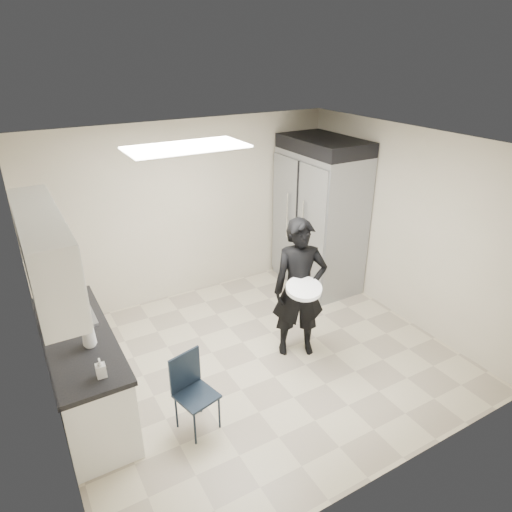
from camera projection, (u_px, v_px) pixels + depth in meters
floor at (258, 359)px, 5.59m from camera, size 4.50×4.50×0.00m
ceiling at (258, 145)px, 4.50m from camera, size 4.50×4.50×0.00m
back_wall at (189, 211)px, 6.62m from camera, size 4.50×0.00×4.50m
left_wall at (38, 319)px, 4.03m from camera, size 0.00×4.00×4.00m
right_wall at (404, 227)px, 6.06m from camera, size 0.00×4.00×4.00m
ceiling_panel at (186, 147)px, 4.55m from camera, size 1.20×0.60×0.02m
lower_counter at (84, 373)px, 4.69m from camera, size 0.60×1.90×0.86m
countertop at (77, 336)px, 4.50m from camera, size 0.64×1.95×0.05m
sink at (75, 325)px, 4.71m from camera, size 0.42×0.40×0.14m
faucet at (51, 318)px, 4.55m from camera, size 0.02×0.02×0.24m
upper_cabinets at (45, 252)px, 4.04m from camera, size 0.35×1.80×0.75m
towel_dispenser at (28, 233)px, 5.00m from camera, size 0.22×0.30×0.35m
notice_sticker_left at (39, 321)px, 4.14m from camera, size 0.00×0.12×0.07m
notice_sticker_right at (37, 314)px, 4.32m from camera, size 0.00×0.12×0.07m
commercial_fridge at (319, 221)px, 6.98m from camera, size 0.80×1.35×2.10m
fridge_compressor at (324, 145)px, 6.49m from camera, size 0.80×1.35×0.20m
folding_chair at (197, 396)px, 4.43m from camera, size 0.43×0.43×0.80m
man_tuxedo at (299, 289)px, 5.39m from camera, size 0.76×0.65×1.74m
bucket_lid at (304, 289)px, 5.10m from camera, size 0.54×0.54×0.05m
soap_bottle_a at (88, 331)px, 4.25m from camera, size 0.18×0.18×0.33m
soap_bottle_b at (101, 368)px, 3.88m from camera, size 0.09×0.09×0.18m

